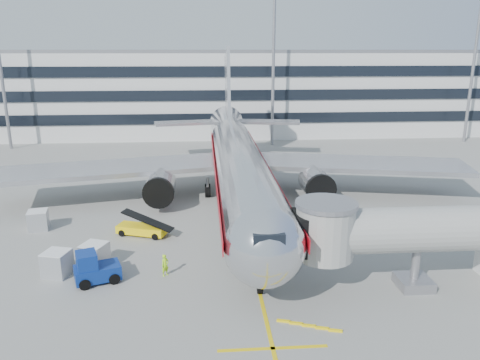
{
  "coord_description": "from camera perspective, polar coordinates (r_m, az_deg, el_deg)",
  "views": [
    {
      "loc": [
        -3.45,
        -35.64,
        15.53
      ],
      "look_at": [
        -0.26,
        5.64,
        4.0
      ],
      "focal_mm": 35.0,
      "sensor_mm": 36.0,
      "label": 1
    }
  ],
  "objects": [
    {
      "name": "jet_bridge",
      "position": [
        33.83,
        23.56,
        -5.96
      ],
      "size": [
        17.8,
        4.5,
        7.0
      ],
      "color": "silver",
      "rests_on": "ground"
    },
    {
      "name": "stop_bar",
      "position": [
        26.86,
        4.02,
        -19.8
      ],
      "size": [
        6.0,
        0.25,
        0.01
      ],
      "primitive_type": "cube",
      "color": "yellow",
      "rests_on": "ground"
    },
    {
      "name": "lead_in_line",
      "position": [
        48.33,
        -0.09,
        -3.18
      ],
      "size": [
        0.25,
        70.0,
        0.01
      ],
      "primitive_type": "cube",
      "color": "yellow",
      "rests_on": "ground"
    },
    {
      "name": "belt_loader",
      "position": [
        41.62,
        -11.86,
        -5.79
      ],
      "size": [
        4.6,
        2.89,
        2.16
      ],
      "color": "yellow",
      "rests_on": "ground"
    },
    {
      "name": "ramp_worker",
      "position": [
        34.14,
        -9.12,
        -10.21
      ],
      "size": [
        0.69,
        0.67,
        1.6
      ],
      "primitive_type": "imported",
      "rotation": [
        0.0,
        0.0,
        0.71
      ],
      "color": "#B2FF1A",
      "rests_on": "ground"
    },
    {
      "name": "light_mast_centre",
      "position": [
        78.48,
        4.11,
        15.05
      ],
      "size": [
        2.4,
        1.2,
        25.45
      ],
      "color": "gray",
      "rests_on": "ground"
    },
    {
      "name": "cargo_container_front",
      "position": [
        36.64,
        -17.3,
        -8.73
      ],
      "size": [
        2.18,
        2.18,
        1.79
      ],
      "color": "#B8BBC0",
      "rests_on": "ground"
    },
    {
      "name": "light_mast_east",
      "position": [
        89.97,
        26.72,
        13.55
      ],
      "size": [
        2.4,
        1.2,
        25.45
      ],
      "color": "gray",
      "rests_on": "ground"
    },
    {
      "name": "cargo_container_right",
      "position": [
        45.59,
        -23.39,
        -4.51
      ],
      "size": [
        1.94,
        1.94,
        1.76
      ],
      "color": "#B8BBC0",
      "rests_on": "ground"
    },
    {
      "name": "main_jet",
      "position": [
        48.81,
        -0.25,
        2.18
      ],
      "size": [
        50.95,
        48.7,
        16.06
      ],
      "color": "silver",
      "rests_on": "ground"
    },
    {
      "name": "cargo_container_left",
      "position": [
        36.15,
        -21.41,
        -9.44
      ],
      "size": [
        2.09,
        2.09,
        1.81
      ],
      "color": "#B8BBC0",
      "rests_on": "ground"
    },
    {
      "name": "baggage_tug",
      "position": [
        34.25,
        -17.35,
        -10.32
      ],
      "size": [
        3.44,
        2.76,
        2.28
      ],
      "color": "navy",
      "rests_on": "ground"
    },
    {
      "name": "ground",
      "position": [
        39.03,
        1.03,
        -7.89
      ],
      "size": [
        180.0,
        180.0,
        0.0
      ],
      "primitive_type": "plane",
      "color": "gray",
      "rests_on": "ground"
    },
    {
      "name": "terminal",
      "position": [
        93.97,
        -2.34,
        10.83
      ],
      "size": [
        150.0,
        24.25,
        15.6
      ],
      "color": "silver",
      "rests_on": "ground"
    }
  ]
}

